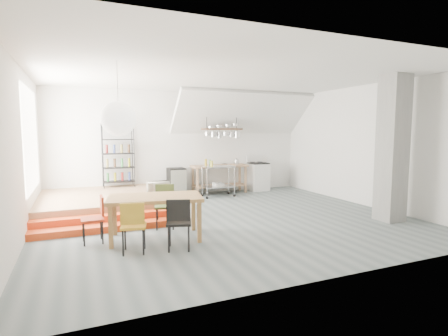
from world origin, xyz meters
name	(u,v)px	position (x,y,z in m)	size (l,w,h in m)	color
floor	(227,219)	(0.00, 0.00, 0.00)	(8.00, 8.00, 0.00)	#576365
wall_back	(183,144)	(0.00, 3.50, 1.60)	(8.00, 0.04, 3.20)	silver
wall_left	(21,153)	(-4.00, 0.00, 1.60)	(0.04, 7.00, 3.20)	silver
wall_right	(365,146)	(4.00, 0.00, 1.60)	(0.04, 7.00, 3.20)	silver
ceiling	(227,75)	(0.00, 0.00, 3.20)	(8.00, 7.00, 0.02)	white
slope_ceiling	(243,113)	(1.80, 2.90, 2.55)	(4.40, 1.80, 0.15)	white
window_pane	(31,140)	(-3.98, 1.50, 1.80)	(0.02, 2.50, 2.20)	white
platform	(104,203)	(-2.50, 2.00, 0.20)	(3.00, 3.00, 0.40)	#9C714E
step_lower	(112,227)	(-2.50, 0.05, 0.07)	(3.00, 0.35, 0.13)	#D44419
step_upper	(110,220)	(-2.50, 0.40, 0.13)	(3.00, 0.35, 0.27)	#D44419
concrete_column	(392,149)	(3.30, -1.50, 1.60)	(0.50, 0.50, 3.20)	slate
kitchen_counter	(219,174)	(1.10, 3.15, 0.63)	(1.80, 0.60, 0.91)	#9C714E
stove	(258,176)	(2.50, 3.16, 0.48)	(0.60, 0.60, 1.18)	white
pot_rack	(223,131)	(1.13, 2.92, 1.98)	(1.20, 0.50, 1.43)	#3E2619
wire_shelving	(118,154)	(-2.00, 3.20, 1.33)	(0.88, 0.38, 1.80)	black
microwave_shelf	(158,194)	(-1.40, 0.75, 0.55)	(0.60, 0.40, 0.16)	#9C714E
paper_lantern	(119,119)	(-2.38, -0.70, 2.20)	(0.60, 0.60, 0.60)	white
dining_table	(155,201)	(-1.79, -0.81, 0.71)	(1.82, 1.23, 0.80)	brown
chair_mustard	(133,223)	(-2.29, -1.48, 0.51)	(0.47, 0.47, 0.86)	#C08F20
chair_black	(179,219)	(-1.58, -1.62, 0.53)	(0.51, 0.51, 0.89)	black
chair_olive	(165,202)	(-1.45, -0.11, 0.53)	(0.49, 0.49, 0.89)	#51622E
chair_red	(96,215)	(-2.81, -0.61, 0.50)	(0.39, 0.39, 0.83)	#AA3218
rolling_cart	(218,177)	(0.84, 2.62, 0.61)	(0.97, 0.56, 0.94)	silver
mini_fridge	(177,182)	(-0.30, 3.20, 0.43)	(0.51, 0.51, 0.86)	black
microwave	(158,187)	(-1.40, 0.75, 0.70)	(0.49, 0.33, 0.27)	beige
bowl	(225,164)	(1.27, 3.10, 0.93)	(0.19, 0.19, 0.05)	silver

